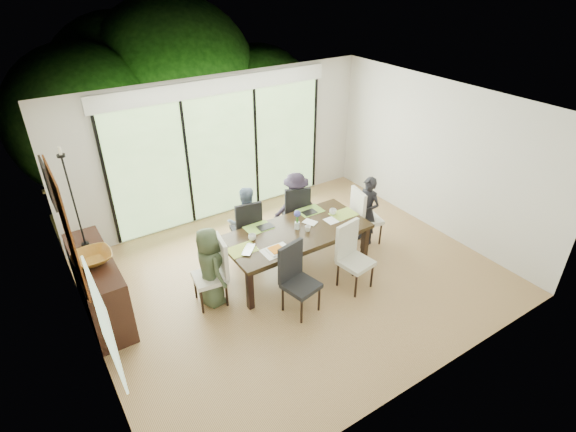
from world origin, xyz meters
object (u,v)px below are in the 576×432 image
table_top (296,232)px  chair_right_end (368,215)px  chair_far_right (295,210)px  chair_near_left (301,281)px  chair_left_end (209,273)px  sideboard (99,286)px  person_right_end (367,211)px  bowl (92,258)px  laptop (252,250)px  person_left_end (210,267)px  cup_c (333,212)px  vase (297,225)px  chair_near_right (356,258)px  person_far_left (246,222)px  cup_a (252,237)px  chair_far_left (245,226)px  cup_b (308,229)px  person_far_right (296,206)px

table_top → chair_right_end: chair_right_end is taller
chair_far_right → chair_near_left: same height
chair_left_end → sideboard: bearing=-106.4°
person_right_end → bowl: size_ratio=2.47×
laptop → bowl: size_ratio=0.63×
person_left_end → cup_c: bearing=-91.3°
chair_near_left → cup_c: chair_near_left is taller
table_top → bowl: bowl is taller
vase → chair_near_right: bearing=-63.9°
person_left_end → sideboard: person_left_end is taller
table_top → person_far_left: person_far_left is taller
vase → cup_a: bearing=172.4°
chair_far_left → chair_near_right: bearing=128.9°
chair_near_right → sideboard: 3.69m
laptop → cup_b: (1.00, 0.00, 0.03)m
table_top → chair_near_right: 1.02m
vase → bowl: (-2.93, 0.48, 0.23)m
laptop → bowl: (-2.03, 0.63, 0.28)m
chair_near_left → person_far_left: person_far_left is taller
table_top → sideboard: (-2.88, 0.63, -0.22)m
table_top → sideboard: bearing=167.7°
laptop → cup_c: 1.66m
table_top → chair_far_right: bearing=57.1°
table_top → chair_far_right: 1.03m
person_right_end → person_far_left: same height
table_top → cup_a: size_ratio=19.35×
laptop → cup_b: bearing=-45.0°
table_top → cup_b: size_ratio=24.00×
chair_far_right → person_right_end: bearing=159.9°
chair_far_right → sideboard: size_ratio=0.63×
vase → person_far_left: bearing=122.7°
chair_far_left → person_left_end: (-1.03, -0.85, 0.09)m
laptop → cup_c: bearing=-38.1°
sideboard → table_top: bearing=-12.3°
chair_far_right → chair_near_right: bearing=110.6°
person_far_left → laptop: person_far_left is taller
chair_right_end → sideboard: (-4.38, 0.63, -0.05)m
laptop → chair_far_left: bearing=22.1°
chair_left_end → vase: (1.55, 0.05, 0.25)m
chair_left_end → person_right_end: 2.98m
person_far_right → cup_c: bearing=119.3°
person_far_left → cup_b: 1.12m
chair_right_end → chair_near_left: bearing=125.1°
person_left_end → table_top: bearing=-93.8°
person_far_left → chair_left_end: bearing=51.9°
chair_near_right → cup_b: 0.88m
chair_left_end → chair_near_left: bearing=57.0°
chair_near_right → cup_c: chair_near_right is taller
chair_left_end → cup_c: bearing=100.5°
person_right_end → cup_b: person_right_end is taller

